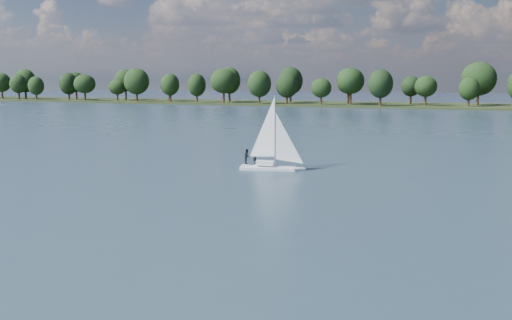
# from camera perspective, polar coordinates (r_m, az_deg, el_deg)

# --- Properties ---
(ground) EXTENTS (700.00, 700.00, 0.00)m
(ground) POSITION_cam_1_polar(r_m,az_deg,el_deg) (111.65, 11.46, 2.77)
(ground) COLOR #233342
(ground) RESTS_ON ground
(far_shore) EXTENTS (660.00, 40.00, 1.50)m
(far_shore) POSITION_cam_1_polar(r_m,az_deg,el_deg) (222.47, 16.86, 5.14)
(far_shore) COLOR black
(far_shore) RESTS_ON ground
(sailboat) EXTENTS (6.85, 3.34, 8.70)m
(sailboat) POSITION_cam_1_polar(r_m,az_deg,el_deg) (63.34, 1.26, 1.20)
(sailboat) COLOR white
(sailboat) RESTS_ON ground
(dinghy_pink) EXTENTS (3.20, 3.12, 5.13)m
(dinghy_pink) POSITION_cam_1_polar(r_m,az_deg,el_deg) (243.70, -24.22, 5.29)
(dinghy_pink) COLOR white
(dinghy_pink) RESTS_ON ground
(pontoon) EXTENTS (4.15, 2.31, 0.50)m
(pontoon) POSITION_cam_1_polar(r_m,az_deg,el_deg) (274.58, -19.89, 5.50)
(pontoon) COLOR slate
(pontoon) RESTS_ON ground
(treeline) EXTENTS (562.66, 73.73, 17.64)m
(treeline) POSITION_cam_1_polar(r_m,az_deg,el_deg) (219.17, 14.75, 7.30)
(treeline) COLOR black
(treeline) RESTS_ON ground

